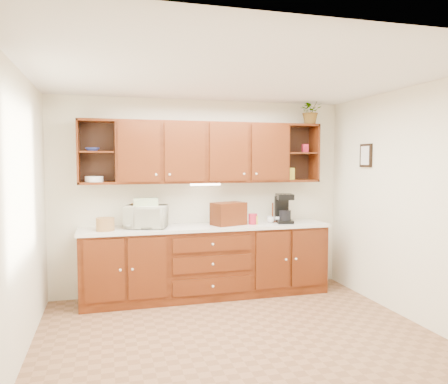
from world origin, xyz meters
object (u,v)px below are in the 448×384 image
potted_plant (311,111)px  coffee_maker (284,209)px  microwave (146,217)px  bread_box (228,214)px

potted_plant → coffee_maker: bearing=-165.0°
microwave → potted_plant: (2.29, 0.09, 1.39)m
bread_box → coffee_maker: size_ratio=1.07×
coffee_maker → potted_plant: bearing=27.3°
microwave → potted_plant: size_ratio=1.39×
potted_plant → microwave: bearing=-177.7°
microwave → potted_plant: 2.68m
bread_box → potted_plant: (1.22, 0.12, 1.38)m
microwave → coffee_maker: coffee_maker is taller
coffee_maker → potted_plant: potted_plant is taller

